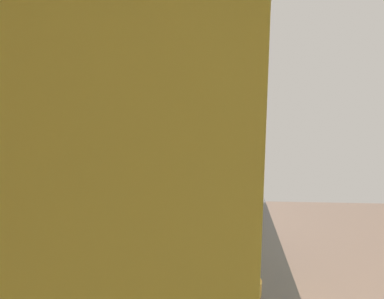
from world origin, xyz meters
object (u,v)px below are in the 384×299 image
oven_range (215,208)px  microwave (210,179)px  bowl (242,286)px  kettle (229,175)px

oven_range → microwave: (-1.22, 0.04, 0.62)m
microwave → bowl: (-0.86, -0.13, -0.14)m
kettle → microwave: bearing=164.4°
microwave → kettle: (0.46, -0.13, -0.10)m
oven_range → kettle: (-0.77, -0.09, 0.52)m
oven_range → microwave: microwave is taller
microwave → kettle: microwave is taller
kettle → oven_range: bearing=6.8°
microwave → bowl: microwave is taller
kettle → bowl: bearing=180.0°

